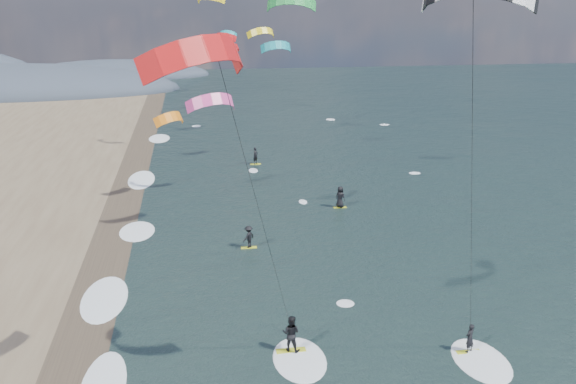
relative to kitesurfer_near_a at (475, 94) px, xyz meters
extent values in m
cube|color=#382D23|center=(-16.18, 8.50, -13.68)|extent=(3.00, 240.00, 0.00)
ellipsoid|color=#3D4756|center=(-26.18, 118.50, -13.68)|extent=(40.00, 18.00, 7.00)
cube|color=gold|center=(3.06, 4.82, -13.65)|extent=(1.24, 0.37, 0.05)
imported|color=black|center=(3.06, 4.82, -12.87)|extent=(0.67, 0.61, 1.52)
ellipsoid|color=white|center=(3.36, 4.02, -13.68)|extent=(2.60, 4.20, 0.12)
cylinder|color=black|center=(1.06, 1.82, -4.28)|extent=(0.02, 0.02, 17.74)
cube|color=gold|center=(-5.67, 6.23, -13.65)|extent=(1.48, 0.46, 0.07)
imported|color=black|center=(-5.67, 6.23, -12.67)|extent=(1.13, 1.04, 1.88)
ellipsoid|color=white|center=(-5.37, 5.43, -13.68)|extent=(2.60, 4.20, 0.12)
cylinder|color=black|center=(-7.42, 3.23, -5.33)|extent=(0.02, 0.02, 15.71)
cube|color=gold|center=(-6.54, 20.02, -13.66)|extent=(1.10, 0.35, 0.05)
imported|color=black|center=(-6.54, 20.02, -12.83)|extent=(1.15, 1.14, 1.59)
cube|color=gold|center=(1.75, 27.65, -13.66)|extent=(1.10, 0.35, 0.05)
imported|color=black|center=(1.75, 27.65, -12.74)|extent=(1.00, 1.03, 1.79)
cube|color=gold|center=(-3.80, 42.60, -13.66)|extent=(1.10, 0.35, 0.05)
imported|color=black|center=(-3.80, 42.60, -12.76)|extent=(0.75, 0.74, 1.74)
ellipsoid|color=white|center=(-14.98, 13.50, -13.68)|extent=(2.40, 5.40, 0.11)
ellipsoid|color=white|center=(-14.98, 24.50, -13.68)|extent=(2.40, 5.40, 0.11)
ellipsoid|color=white|center=(-14.98, 38.50, -13.68)|extent=(2.40, 5.40, 0.11)
ellipsoid|color=white|center=(-14.98, 56.50, -13.68)|extent=(2.40, 5.40, 0.11)
camera|label=1|loc=(-9.97, -21.60, 3.50)|focal=40.00mm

